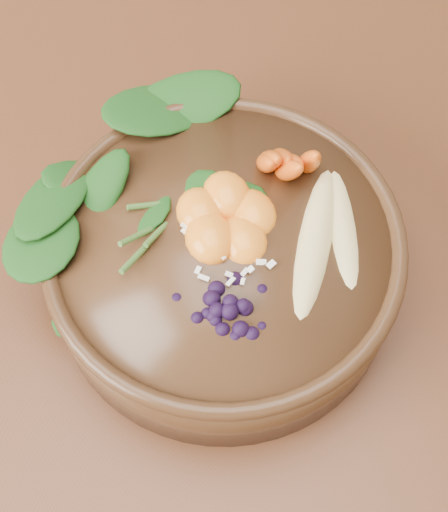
{
  "coord_description": "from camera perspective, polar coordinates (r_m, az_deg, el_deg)",
  "views": [
    {
      "loc": [
        0.08,
        -0.27,
        1.25
      ],
      "look_at": [
        0.15,
        -0.03,
        0.79
      ],
      "focal_mm": 50.0,
      "sensor_mm": 36.0,
      "label": 1
    }
  ],
  "objects": [
    {
      "name": "dining_table",
      "position": [
        0.66,
        -13.9,
        -7.16
      ],
      "size": [
        1.6,
        0.9,
        0.75
      ],
      "color": "#331C0C",
      "rests_on": "ground"
    },
    {
      "name": "banana_halves",
      "position": [
        0.5,
        8.57,
        2.46
      ],
      "size": [
        0.09,
        0.14,
        0.02
      ],
      "rotation": [
        0.0,
        0.0,
        -0.29
      ],
      "color": "#E0CC84",
      "rests_on": "stoneware_bowl"
    },
    {
      "name": "carrot_cluster",
      "position": [
        0.51,
        5.19,
        10.09
      ],
      "size": [
        0.07,
        0.07,
        0.07
      ],
      "primitive_type": null,
      "rotation": [
        0.0,
        0.0,
        -0.29
      ],
      "color": "orange",
      "rests_on": "stoneware_bowl"
    },
    {
      "name": "stoneware_bowl",
      "position": [
        0.53,
        0.0,
        -0.52
      ],
      "size": [
        0.32,
        0.32,
        0.07
      ],
      "primitive_type": "cylinder",
      "rotation": [
        0.0,
        0.0,
        -0.29
      ],
      "color": "#472D1A",
      "rests_on": "dining_table"
    },
    {
      "name": "kale_heap",
      "position": [
        0.51,
        -4.53,
        7.55
      ],
      "size": [
        0.2,
        0.19,
        0.04
      ],
      "primitive_type": null,
      "rotation": [
        0.0,
        0.0,
        -0.29
      ],
      "color": "#1B4C18",
      "rests_on": "stoneware_bowl"
    },
    {
      "name": "blueberry_pile",
      "position": [
        0.46,
        0.38,
        -3.28
      ],
      "size": [
        0.14,
        0.12,
        0.04
      ],
      "primitive_type": null,
      "rotation": [
        0.0,
        0.0,
        -0.29
      ],
      "color": "black",
      "rests_on": "stoneware_bowl"
    },
    {
      "name": "mandarin_cluster",
      "position": [
        0.5,
        0.19,
        3.77
      ],
      "size": [
        0.09,
        0.1,
        0.03
      ],
      "primitive_type": null,
      "rotation": [
        0.0,
        0.0,
        -0.29
      ],
      "color": "orange",
      "rests_on": "stoneware_bowl"
    },
    {
      "name": "coconut_flakes",
      "position": [
        0.49,
        0.22,
        -0.24
      ],
      "size": [
        0.1,
        0.08,
        0.01
      ],
      "primitive_type": null,
      "rotation": [
        0.0,
        0.0,
        -0.29
      ],
      "color": "white",
      "rests_on": "stoneware_bowl"
    },
    {
      "name": "ground",
      "position": [
        1.28,
        -7.38,
        -18.07
      ],
      "size": [
        4.0,
        4.0,
        0.0
      ],
      "primitive_type": "plane",
      "color": "#381E0F",
      "rests_on": "ground"
    }
  ]
}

